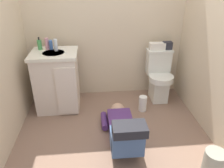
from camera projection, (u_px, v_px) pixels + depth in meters
ground_plane at (112, 132)px, 2.67m from camera, size 2.75×2.99×0.04m
wall_back at (105, 15)px, 3.04m from camera, size 2.41×0.08×2.40m
toilet at (159, 76)px, 3.21m from camera, size 0.36×0.46×0.75m
vanity_cabinet at (57, 80)px, 2.97m from camera, size 0.60×0.53×0.82m
faucet at (55, 45)px, 2.90m from camera, size 0.02×0.02×0.10m
person_plumber at (123, 130)px, 2.41m from camera, size 0.39×1.06×0.52m
tissue_box at (157, 46)px, 3.09m from camera, size 0.22×0.11×0.10m
toiletry_bag at (167, 45)px, 3.10m from camera, size 0.12×0.09×0.11m
soap_dispenser at (40, 45)px, 2.86m from camera, size 0.06×0.06×0.17m
bottle_pink at (47, 44)px, 2.86m from camera, size 0.05×0.05×0.15m
bottle_blue at (51, 45)px, 2.87m from camera, size 0.05×0.05×0.12m
bottle_clear at (56, 45)px, 2.81m from camera, size 0.05×0.05×0.15m
trash_can at (214, 162)px, 2.06m from camera, size 0.20×0.20×0.24m
paper_towel_roll at (143, 104)px, 3.02m from camera, size 0.11×0.11×0.22m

